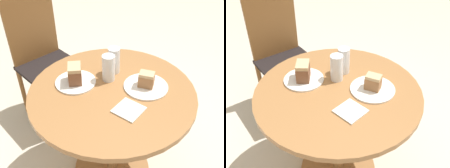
% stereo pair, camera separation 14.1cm
% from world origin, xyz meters
% --- Properties ---
extents(ground_plane, '(8.00, 8.00, 0.00)m').
position_xyz_m(ground_plane, '(0.00, 0.00, 0.00)').
color(ground_plane, beige).
extents(table, '(0.92, 0.92, 0.71)m').
position_xyz_m(table, '(0.00, 0.00, 0.53)').
color(table, '#9E6B3D').
rests_on(table, ground_plane).
extents(chair, '(0.46, 0.48, 1.00)m').
position_xyz_m(chair, '(0.02, 0.83, 0.51)').
color(chair, brown).
rests_on(chair, ground_plane).
extents(plate_near, '(0.23, 0.23, 0.01)m').
position_xyz_m(plate_near, '(-0.11, 0.18, 0.72)').
color(plate_near, white).
rests_on(plate_near, table).
extents(plate_far, '(0.25, 0.25, 0.01)m').
position_xyz_m(plate_far, '(0.16, -0.10, 0.72)').
color(plate_far, white).
rests_on(plate_far, table).
extents(cake_slice_near, '(0.12, 0.12, 0.10)m').
position_xyz_m(cake_slice_near, '(-0.11, 0.18, 0.77)').
color(cake_slice_near, brown).
rests_on(cake_slice_near, plate_near).
extents(cake_slice_far, '(0.09, 0.10, 0.08)m').
position_xyz_m(cake_slice_far, '(0.16, -0.10, 0.76)').
color(cake_slice_far, '#9E6B42').
rests_on(cake_slice_far, plate_far).
extents(glass_lemonade, '(0.07, 0.07, 0.16)m').
position_xyz_m(glass_lemonade, '(0.12, 0.13, 0.78)').
color(glass_lemonade, silver).
rests_on(glass_lemonade, table).
extents(glass_water, '(0.07, 0.07, 0.16)m').
position_xyz_m(glass_water, '(0.05, 0.09, 0.78)').
color(glass_water, silver).
rests_on(glass_water, table).
extents(napkin_stack, '(0.16, 0.16, 0.01)m').
position_xyz_m(napkin_stack, '(-0.04, -0.18, 0.72)').
color(napkin_stack, silver).
rests_on(napkin_stack, table).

